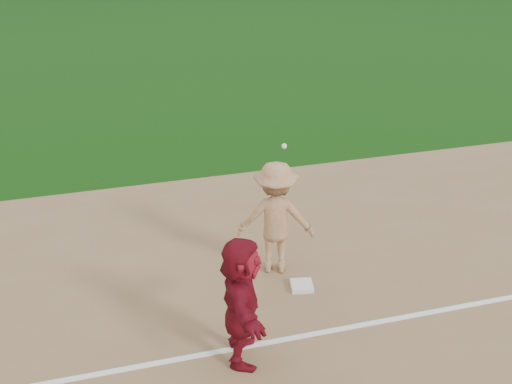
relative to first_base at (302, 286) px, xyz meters
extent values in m
plane|color=#103A0B|center=(-0.46, -0.37, -0.06)|extent=(160.00, 160.00, 0.00)
cube|color=white|center=(-0.46, -1.17, -0.03)|extent=(60.00, 0.10, 0.01)
cube|color=white|center=(0.00, 0.00, 0.00)|extent=(0.42, 0.42, 0.08)
imported|color=maroon|center=(-1.36, -1.34, 0.91)|extent=(0.93, 1.84, 1.90)
imported|color=#99989B|center=(-0.25, 0.67, 0.95)|extent=(1.44, 1.09, 1.98)
sphere|color=white|center=(-0.34, 0.03, 2.50)|extent=(0.08, 0.08, 0.08)
camera|label=1|loc=(-3.09, -8.19, 6.06)|focal=45.00mm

